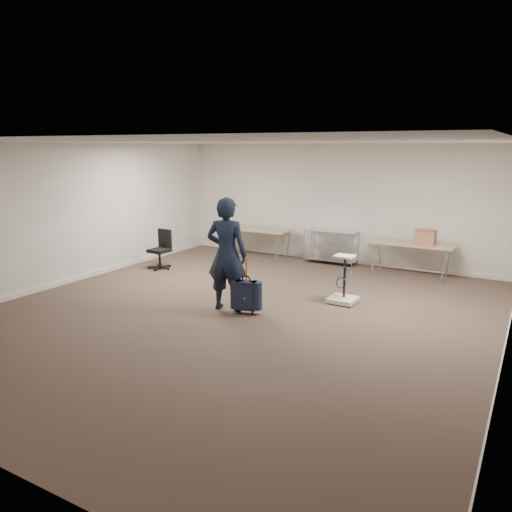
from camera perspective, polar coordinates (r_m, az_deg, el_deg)
The scene contains 10 objects.
ground at distance 8.39m, azimuth -2.10°, elevation -6.57°, with size 9.00×9.00×0.00m, color #46352A.
room_shell at distance 9.52m, azimuth 2.29°, elevation -3.93°, with size 8.00×9.00×9.00m.
folding_table_left at distance 12.47m, azimuth 0.02°, elevation 2.96°, with size 1.80×0.75×0.73m.
folding_table_right at distance 11.12m, azimuth 17.29°, elevation 1.23°, with size 1.80×0.75×0.73m.
wire_shelf at distance 11.93m, azimuth 8.57°, elevation 1.23°, with size 1.22×0.47×0.80m.
person at distance 8.36m, azimuth -3.35°, elevation 0.20°, with size 0.70×0.46×1.93m, color black.
suitcase at distance 8.28m, azimuth -1.13°, elevation -4.51°, with size 0.39×0.29×0.94m.
office_chair at distance 11.55m, azimuth -10.83°, elevation -0.10°, with size 0.54×0.54×0.89m.
equipment_cart at distance 9.01m, azimuth 9.92°, elevation -3.89°, with size 0.49×0.49×0.86m.
cardboard_box at distance 11.01m, azimuth 18.80°, elevation 2.07°, with size 0.39×0.30×0.30m, color #A0774A.
Camera 1 is at (4.20, -6.73, 2.74)m, focal length 35.00 mm.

